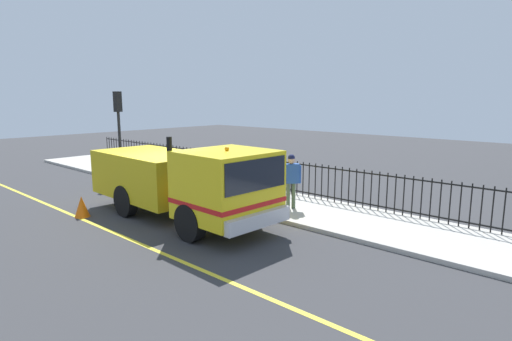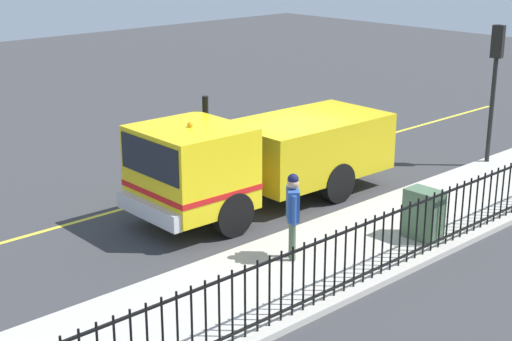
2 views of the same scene
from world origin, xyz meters
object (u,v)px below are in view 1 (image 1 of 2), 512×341
object	(u,v)px
utility_cabinet	(252,176)
traffic_cone	(82,207)
traffic_light_near	(118,117)
worker_standing	(291,175)
work_truck	(187,179)

from	to	relation	value
utility_cabinet	traffic_cone	distance (m)	6.01
traffic_light_near	traffic_cone	size ratio (longest dim) A/B	5.78
traffic_light_near	worker_standing	bearing A→B (deg)	85.40
traffic_cone	utility_cabinet	bearing A→B (deg)	-15.42
work_truck	traffic_light_near	xyz separation A→B (m)	(1.89, 6.95, 1.48)
work_truck	utility_cabinet	bearing A→B (deg)	-162.47
work_truck	traffic_cone	xyz separation A→B (m)	(-1.87, 2.70, -0.95)
work_truck	worker_standing	world-z (taller)	work_truck
work_truck	traffic_light_near	bearing A→B (deg)	-103.50
utility_cabinet	worker_standing	bearing A→B (deg)	-112.03
utility_cabinet	traffic_cone	world-z (taller)	utility_cabinet
worker_standing	utility_cabinet	xyz separation A→B (m)	(1.09, 2.70, -0.53)
work_truck	traffic_cone	distance (m)	3.42
work_truck	worker_standing	xyz separation A→B (m)	(2.82, -1.59, -0.10)
work_truck	traffic_light_near	size ratio (longest dim) A/B	1.83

